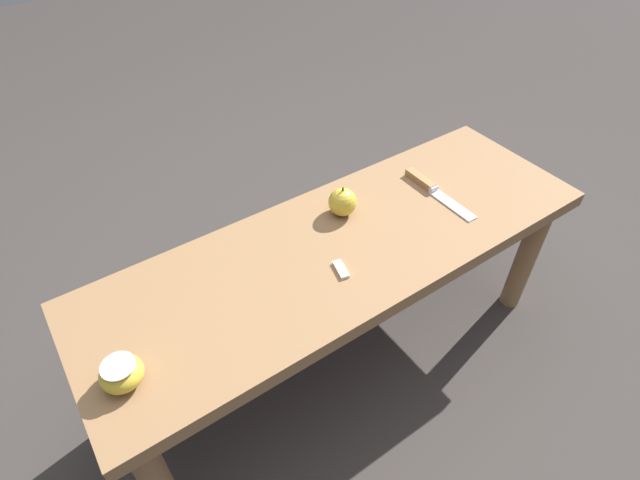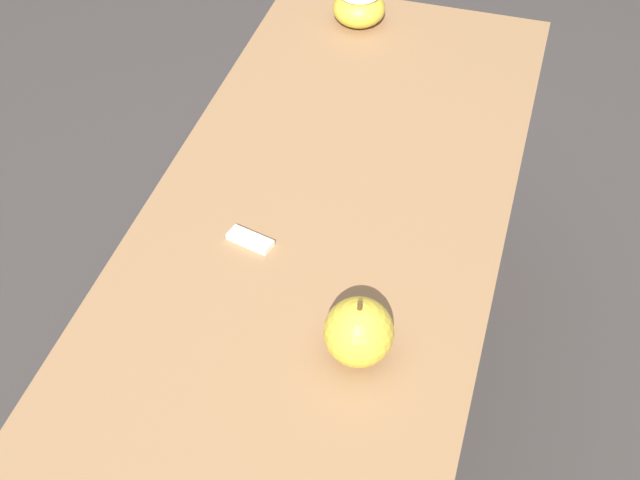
# 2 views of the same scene
# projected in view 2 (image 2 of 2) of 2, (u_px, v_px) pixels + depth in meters

# --- Properties ---
(wooden_bench) EXTENTS (1.32, 0.44, 0.47)m
(wooden_bench) POSITION_uv_depth(u_px,v_px,m) (292.00, 333.00, 1.05)
(wooden_bench) COLOR olive
(wooden_bench) RESTS_ON ground_plane
(apple_whole) EXTENTS (0.07, 0.07, 0.08)m
(apple_whole) POSITION_uv_depth(u_px,v_px,m) (359.00, 332.00, 0.91)
(apple_whole) COLOR gold
(apple_whole) RESTS_ON wooden_bench
(apple_cut) EXTENTS (0.08, 0.08, 0.05)m
(apple_cut) POSITION_uv_depth(u_px,v_px,m) (359.00, 7.00, 1.38)
(apple_cut) COLOR gold
(apple_cut) RESTS_ON wooden_bench
(apple_slice_near_knife) EXTENTS (0.03, 0.06, 0.01)m
(apple_slice_near_knife) POSITION_uv_depth(u_px,v_px,m) (250.00, 240.00, 1.05)
(apple_slice_near_knife) COLOR silver
(apple_slice_near_knife) RESTS_ON wooden_bench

